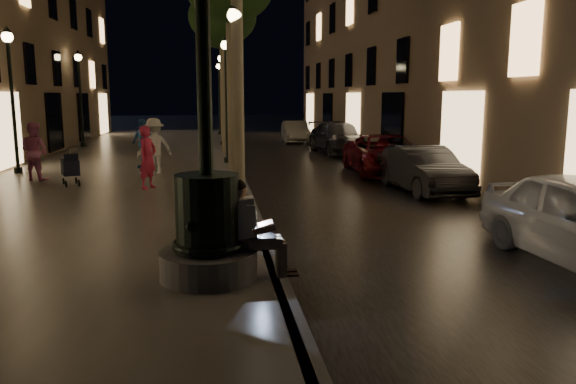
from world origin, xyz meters
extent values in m
plane|color=black|center=(0.00, 15.00, 0.00)|extent=(120.00, 120.00, 0.00)
cube|color=black|center=(3.00, 15.00, 0.01)|extent=(6.00, 45.00, 0.02)
cube|color=#615B55|center=(-4.00, 15.00, 0.10)|extent=(8.00, 45.00, 0.20)
cube|color=#59595B|center=(0.00, 15.00, 0.10)|extent=(0.25, 45.00, 0.20)
cylinder|color=#59595B|center=(-1.00, 2.00, 0.40)|extent=(1.40, 1.40, 0.40)
cylinder|color=black|center=(-1.00, 2.00, 1.15)|extent=(0.90, 0.90, 1.10)
torus|color=black|center=(-1.00, 2.00, 0.70)|extent=(1.04, 1.04, 0.10)
torus|color=black|center=(-1.00, 2.00, 1.55)|extent=(0.89, 0.89, 0.09)
cylinder|color=black|center=(-1.00, 2.00, 3.30)|extent=(0.20, 0.20, 3.20)
cube|color=gray|center=(-0.45, 2.00, 0.70)|extent=(0.39, 0.26, 0.19)
cube|color=white|center=(-0.51, 2.00, 1.06)|extent=(0.48, 0.28, 0.61)
sphere|color=tan|center=(-0.55, 2.00, 1.46)|extent=(0.23, 0.23, 0.23)
sphere|color=black|center=(-0.56, 2.00, 1.50)|extent=(0.23, 0.23, 0.23)
cube|color=gray|center=(-0.19, 1.90, 0.70)|extent=(0.49, 0.14, 0.15)
cube|color=gray|center=(-0.19, 2.10, 0.70)|extent=(0.49, 0.14, 0.15)
cube|color=gray|center=(0.04, 1.90, 0.45)|extent=(0.14, 0.13, 0.50)
cube|color=gray|center=(0.04, 2.10, 0.45)|extent=(0.14, 0.13, 0.50)
cube|color=black|center=(0.15, 1.90, 0.22)|extent=(0.28, 0.11, 0.03)
cube|color=black|center=(0.15, 2.10, 0.22)|extent=(0.28, 0.11, 0.03)
cube|color=black|center=(-0.17, 2.00, 0.78)|extent=(0.26, 0.35, 0.02)
cube|color=black|center=(-0.34, 2.00, 0.90)|extent=(0.09, 0.35, 0.23)
cube|color=#A6BFEE|center=(-0.33, 2.00, 0.90)|extent=(0.07, 0.32, 0.20)
cylinder|color=#6B604C|center=(-0.25, 8.00, 2.70)|extent=(0.28, 0.28, 5.00)
cylinder|color=#6B604C|center=(-0.20, 14.00, 2.75)|extent=(0.28, 0.28, 5.10)
cylinder|color=#6B604C|center=(-0.30, 20.00, 2.65)|extent=(0.28, 0.28, 4.90)
ellipsoid|color=black|center=(-0.30, 20.00, 6.20)|extent=(3.00, 3.00, 2.40)
cylinder|color=#6B604C|center=(-0.22, 26.00, 2.80)|extent=(0.28, 0.28, 5.20)
ellipsoid|color=black|center=(-0.22, 26.00, 6.50)|extent=(3.00, 3.00, 2.40)
cylinder|color=black|center=(-0.30, 8.00, 0.30)|extent=(0.28, 0.28, 0.20)
cylinder|color=black|center=(-0.30, 8.00, 2.40)|extent=(0.12, 0.12, 4.40)
sphere|color=#FFD88C|center=(-0.30, 8.00, 4.65)|extent=(0.36, 0.36, 0.36)
cone|color=black|center=(-0.30, 8.00, 4.90)|extent=(0.30, 0.30, 0.22)
cylinder|color=black|center=(-0.30, 16.00, 0.30)|extent=(0.28, 0.28, 0.20)
cylinder|color=black|center=(-0.30, 16.00, 2.40)|extent=(0.12, 0.12, 4.40)
sphere|color=#FFD88C|center=(-0.30, 16.00, 4.65)|extent=(0.36, 0.36, 0.36)
cone|color=black|center=(-0.30, 16.00, 4.90)|extent=(0.30, 0.30, 0.22)
cylinder|color=black|center=(-0.30, 24.00, 0.30)|extent=(0.28, 0.28, 0.20)
cylinder|color=black|center=(-0.30, 24.00, 2.40)|extent=(0.12, 0.12, 4.40)
sphere|color=#FFD88C|center=(-0.30, 24.00, 4.65)|extent=(0.36, 0.36, 0.36)
cone|color=black|center=(-0.30, 24.00, 4.90)|extent=(0.30, 0.30, 0.22)
cylinder|color=black|center=(-0.30, 32.00, 0.30)|extent=(0.28, 0.28, 0.20)
cylinder|color=black|center=(-0.30, 32.00, 2.40)|extent=(0.12, 0.12, 4.40)
sphere|color=#FFD88C|center=(-0.30, 32.00, 4.65)|extent=(0.36, 0.36, 0.36)
cone|color=black|center=(-0.30, 32.00, 4.90)|extent=(0.30, 0.30, 0.22)
cylinder|color=black|center=(-7.40, 14.00, 0.30)|extent=(0.28, 0.28, 0.20)
cylinder|color=black|center=(-7.40, 14.00, 2.40)|extent=(0.12, 0.12, 4.40)
sphere|color=#FFD88C|center=(-7.40, 14.00, 4.65)|extent=(0.36, 0.36, 0.36)
cone|color=black|center=(-7.40, 14.00, 4.90)|extent=(0.30, 0.30, 0.22)
cylinder|color=black|center=(-7.40, 24.00, 0.30)|extent=(0.28, 0.28, 0.20)
cylinder|color=black|center=(-7.40, 24.00, 2.40)|extent=(0.12, 0.12, 4.40)
sphere|color=#FFD88C|center=(-7.40, 24.00, 4.65)|extent=(0.36, 0.36, 0.36)
cone|color=black|center=(-7.40, 24.00, 4.90)|extent=(0.30, 0.30, 0.22)
cube|color=black|center=(-4.98, 10.98, 0.73)|extent=(0.66, 0.83, 0.44)
cube|color=black|center=(-4.87, 10.66, 1.02)|extent=(0.42, 0.29, 0.28)
cylinder|color=black|center=(-5.05, 10.64, 0.30)|extent=(0.10, 0.20, 0.19)
cylinder|color=black|center=(-4.72, 10.76, 0.30)|extent=(0.10, 0.20, 0.19)
cylinder|color=black|center=(-5.25, 11.19, 0.30)|extent=(0.10, 0.20, 0.19)
cylinder|color=black|center=(-4.92, 11.31, 0.30)|extent=(0.10, 0.20, 0.19)
cylinder|color=black|center=(-5.12, 11.34, 1.12)|extent=(0.18, 0.42, 0.27)
imported|color=black|center=(5.13, 9.55, 0.67)|extent=(1.63, 4.14, 1.34)
imported|color=maroon|center=(5.20, 13.32, 0.70)|extent=(2.64, 5.20, 1.41)
imported|color=#2D2C31|center=(5.20, 20.72, 0.74)|extent=(2.47, 5.27, 1.49)
imported|color=#ABABA6|center=(4.00, 26.95, 0.65)|extent=(1.52, 3.97, 1.29)
imported|color=#CC284B|center=(-2.69, 10.13, 1.08)|extent=(0.70, 0.77, 1.76)
imported|color=#CA6B9B|center=(-6.29, 12.17, 1.09)|extent=(1.07, 0.98, 1.79)
imported|color=silver|center=(-2.78, 13.08, 1.12)|extent=(1.38, 1.15, 1.85)
imported|color=#2A5D9A|center=(-3.32, 14.72, 1.09)|extent=(1.08, 1.00, 1.78)
imported|color=black|center=(-0.91, 7.22, 0.60)|extent=(1.59, 0.82, 0.79)
camera|label=1|loc=(-0.93, -5.83, 2.79)|focal=35.00mm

